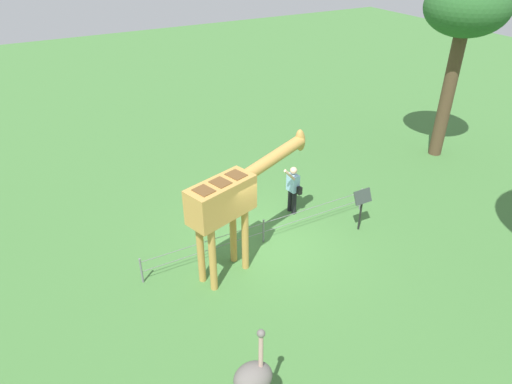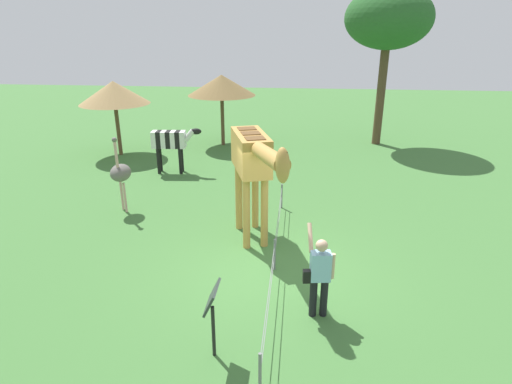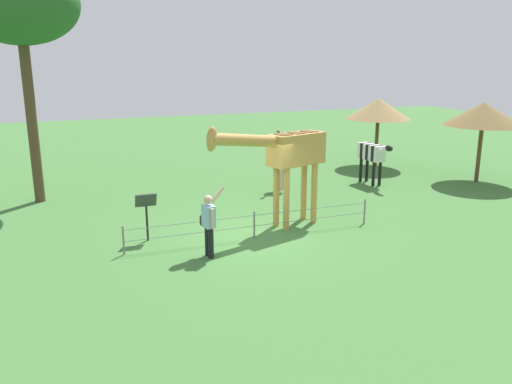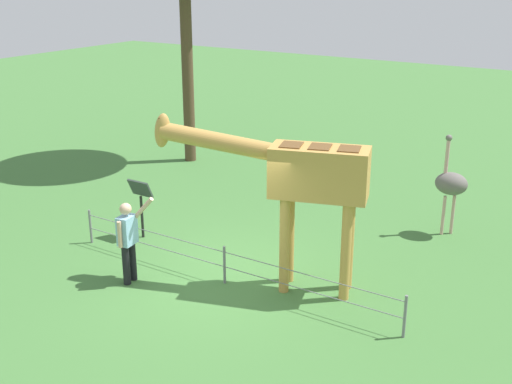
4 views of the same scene
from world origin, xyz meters
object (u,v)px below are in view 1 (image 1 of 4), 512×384
giraffe (232,198)px  visitor (293,187)px  info_sign (362,202)px  tree_northeast (466,13)px  ostrich (253,378)px

giraffe → visitor: 3.37m
visitor → info_sign: (1.24, -1.72, 0.05)m
visitor → tree_northeast: size_ratio=0.27×
giraffe → ostrich: size_ratio=1.72×
giraffe → ostrich: (-1.58, -3.98, -0.97)m
visitor → ostrich: size_ratio=0.76×
ostrich → tree_northeast: tree_northeast is taller
tree_northeast → giraffe: bearing=-166.9°
giraffe → info_sign: 4.17m
giraffe → visitor: (2.75, 1.49, -1.24)m
giraffe → tree_northeast: tree_northeast is taller
giraffe → tree_northeast: size_ratio=0.61×
ostrich → tree_northeast: 13.73m
giraffe → info_sign: bearing=-3.3°
visitor → ostrich: bearing=-128.4°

